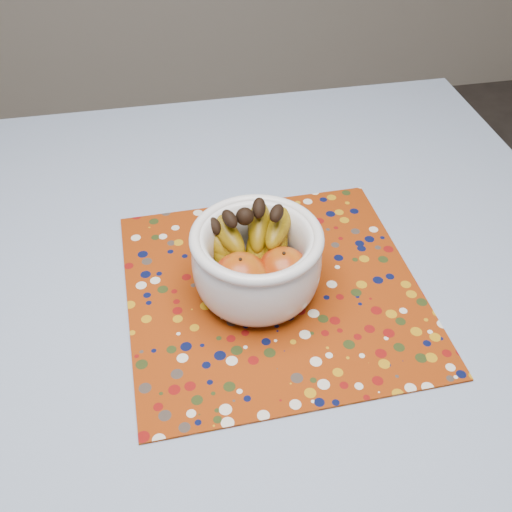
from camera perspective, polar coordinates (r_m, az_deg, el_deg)
name	(u,v)px	position (r m, az deg, el deg)	size (l,w,h in m)	color
table	(218,351)	(0.96, -3.63, -9.06)	(1.20, 1.20, 0.75)	brown
tablecloth	(216,317)	(0.90, -3.86, -5.84)	(1.32, 1.32, 0.01)	#6180A3
placemat	(273,289)	(0.93, 1.65, -3.19)	(0.45, 0.45, 0.00)	maroon
fruit_bowl	(254,255)	(0.88, -0.19, 0.07)	(0.21, 0.20, 0.15)	silver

